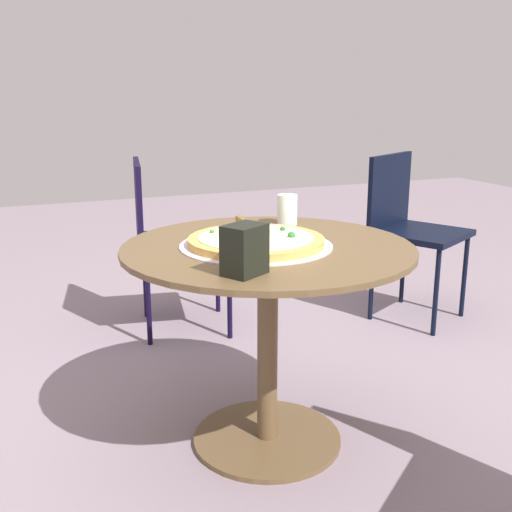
# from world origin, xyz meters

# --- Properties ---
(ground_plane) EXTENTS (10.00, 10.00, 0.00)m
(ground_plane) POSITION_xyz_m (0.00, 0.00, 0.00)
(ground_plane) COLOR gray
(patio_table) EXTENTS (0.92, 0.92, 0.68)m
(patio_table) POSITION_xyz_m (0.00, 0.00, 0.50)
(patio_table) COLOR brown
(patio_table) RESTS_ON ground
(pizza_on_tray) EXTENTS (0.48, 0.48, 0.05)m
(pizza_on_tray) POSITION_xyz_m (0.04, -0.01, 0.70)
(pizza_on_tray) COLOR silver
(pizza_on_tray) RESTS_ON patio_table
(pizza_server) EXTENTS (0.09, 0.21, 0.02)m
(pizza_server) POSITION_xyz_m (0.04, -0.07, 0.74)
(pizza_server) COLOR silver
(pizza_server) RESTS_ON pizza_on_tray
(drinking_cup) EXTENTS (0.07, 0.07, 0.11)m
(drinking_cup) POSITION_xyz_m (-0.19, -0.26, 0.74)
(drinking_cup) COLOR white
(drinking_cup) RESTS_ON patio_table
(napkin_dispenser) EXTENTS (0.14, 0.13, 0.13)m
(napkin_dispenser) POSITION_xyz_m (0.18, 0.27, 0.75)
(napkin_dispenser) COLOR black
(napkin_dispenser) RESTS_ON patio_table
(patio_chair_near) EXTENTS (0.51, 0.51, 0.83)m
(patio_chair_near) POSITION_xyz_m (0.03, -1.13, 0.49)
(patio_chair_near) COLOR black
(patio_chair_near) RESTS_ON ground
(patio_chair_corner) EXTENTS (0.55, 0.55, 0.84)m
(patio_chair_corner) POSITION_xyz_m (-1.16, -0.85, 0.50)
(patio_chair_corner) COLOR black
(patio_chair_corner) RESTS_ON ground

